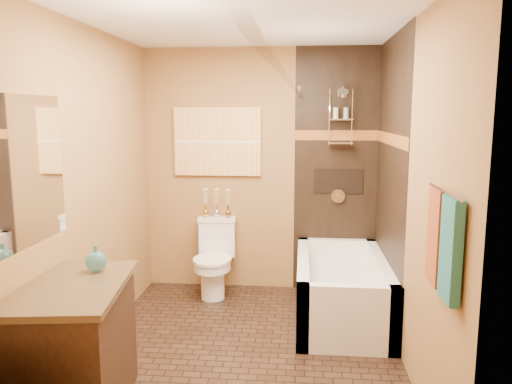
# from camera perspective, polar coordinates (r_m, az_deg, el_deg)

# --- Properties ---
(floor) EXTENTS (3.00, 3.00, 0.00)m
(floor) POSITION_cam_1_polar(r_m,az_deg,el_deg) (4.09, -1.34, -17.77)
(floor) COLOR black
(floor) RESTS_ON ground
(wall_left) EXTENTS (0.02, 3.00, 2.50)m
(wall_left) POSITION_cam_1_polar(r_m,az_deg,el_deg) (4.02, -18.67, 0.07)
(wall_left) COLOR #98693B
(wall_left) RESTS_ON floor
(wall_right) EXTENTS (0.02, 3.00, 2.50)m
(wall_right) POSITION_cam_1_polar(r_m,az_deg,el_deg) (3.75, 17.11, -0.46)
(wall_right) COLOR #98693B
(wall_right) RESTS_ON floor
(wall_back) EXTENTS (2.40, 0.02, 2.50)m
(wall_back) POSITION_cam_1_polar(r_m,az_deg,el_deg) (5.18, 0.53, 2.45)
(wall_back) COLOR #98693B
(wall_back) RESTS_ON floor
(wall_front) EXTENTS (2.40, 0.02, 2.50)m
(wall_front) POSITION_cam_1_polar(r_m,az_deg,el_deg) (2.25, -5.92, -6.30)
(wall_front) COLOR #98693B
(wall_front) RESTS_ON floor
(ceiling) EXTENTS (3.00, 3.00, 0.00)m
(ceiling) POSITION_cam_1_polar(r_m,az_deg,el_deg) (3.71, -1.49, 19.24)
(ceiling) COLOR silver
(ceiling) RESTS_ON wall_back
(alcove_tile_back) EXTENTS (0.85, 0.01, 2.50)m
(alcove_tile_back) POSITION_cam_1_polar(r_m,az_deg,el_deg) (5.16, 9.14, 2.31)
(alcove_tile_back) COLOR black
(alcove_tile_back) RESTS_ON wall_back
(alcove_tile_right) EXTENTS (0.01, 1.50, 2.50)m
(alcove_tile_right) POSITION_cam_1_polar(r_m,az_deg,el_deg) (4.48, 15.04, 1.11)
(alcove_tile_right) COLOR black
(alcove_tile_right) RESTS_ON wall_right
(mosaic_band_back) EXTENTS (0.85, 0.01, 0.10)m
(mosaic_band_back) POSITION_cam_1_polar(r_m,az_deg,el_deg) (5.12, 9.25, 6.42)
(mosaic_band_back) COLOR brown
(mosaic_band_back) RESTS_ON alcove_tile_back
(mosaic_band_right) EXTENTS (0.01, 1.50, 0.10)m
(mosaic_band_right) POSITION_cam_1_polar(r_m,az_deg,el_deg) (4.44, 15.10, 5.85)
(mosaic_band_right) COLOR brown
(mosaic_band_right) RESTS_ON alcove_tile_right
(alcove_niche) EXTENTS (0.50, 0.01, 0.25)m
(alcove_niche) POSITION_cam_1_polar(r_m,az_deg,el_deg) (5.17, 9.39, 1.20)
(alcove_niche) COLOR black
(alcove_niche) RESTS_ON alcove_tile_back
(shower_fixtures) EXTENTS (0.24, 0.33, 1.16)m
(shower_fixtures) POSITION_cam_1_polar(r_m,az_deg,el_deg) (5.02, 9.63, 6.88)
(shower_fixtures) COLOR silver
(shower_fixtures) RESTS_ON floor
(curtain_rod) EXTENTS (0.03, 1.55, 0.03)m
(curtain_rod) POSITION_cam_1_polar(r_m,az_deg,el_deg) (4.38, 5.04, 11.32)
(curtain_rod) COLOR silver
(curtain_rod) RESTS_ON wall_back
(towel_bar) EXTENTS (0.02, 0.55, 0.02)m
(towel_bar) POSITION_cam_1_polar(r_m,az_deg,el_deg) (2.70, 20.75, 0.09)
(towel_bar) COLOR silver
(towel_bar) RESTS_ON wall_right
(towel_teal) EXTENTS (0.05, 0.22, 0.52)m
(towel_teal) POSITION_cam_1_polar(r_m,az_deg,el_deg) (2.63, 21.37, -6.16)
(towel_teal) COLOR #1E6065
(towel_teal) RESTS_ON towel_bar
(towel_rust) EXTENTS (0.05, 0.22, 0.52)m
(towel_rust) POSITION_cam_1_polar(r_m,az_deg,el_deg) (2.88, 19.96, -4.83)
(towel_rust) COLOR maroon
(towel_rust) RESTS_ON towel_bar
(sunset_painting) EXTENTS (0.90, 0.04, 0.70)m
(sunset_painting) POSITION_cam_1_polar(r_m,az_deg,el_deg) (5.18, -4.43, 5.76)
(sunset_painting) COLOR orange
(sunset_painting) RESTS_ON wall_back
(vanity_mirror) EXTENTS (0.01, 1.00, 0.90)m
(vanity_mirror) POSITION_cam_1_polar(r_m,az_deg,el_deg) (3.18, -25.29, 1.99)
(vanity_mirror) COLOR white
(vanity_mirror) RESTS_ON wall_left
(bathtub) EXTENTS (0.80, 1.50, 0.55)m
(bathtub) POSITION_cam_1_polar(r_m,az_deg,el_deg) (4.68, 9.73, -11.39)
(bathtub) COLOR white
(bathtub) RESTS_ON floor
(toilet) EXTENTS (0.40, 0.59, 0.77)m
(toilet) POSITION_cam_1_polar(r_m,az_deg,el_deg) (5.13, -4.76, -7.48)
(toilet) COLOR white
(toilet) RESTS_ON floor
(vanity) EXTENTS (0.70, 1.02, 0.84)m
(vanity) POSITION_cam_1_polar(r_m,az_deg,el_deg) (3.35, -19.95, -16.63)
(vanity) COLOR black
(vanity) RESTS_ON floor
(teal_bottle) EXTENTS (0.17, 0.17, 0.21)m
(teal_bottle) POSITION_cam_1_polar(r_m,az_deg,el_deg) (3.37, -17.83, -7.23)
(teal_bottle) COLOR #2A747F
(teal_bottle) RESTS_ON vanity
(bud_vases) EXTENTS (0.30, 0.06, 0.29)m
(bud_vases) POSITION_cam_1_polar(r_m,az_deg,el_deg) (5.17, -4.51, -1.19)
(bud_vases) COLOR #C1883C
(bud_vases) RESTS_ON toilet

